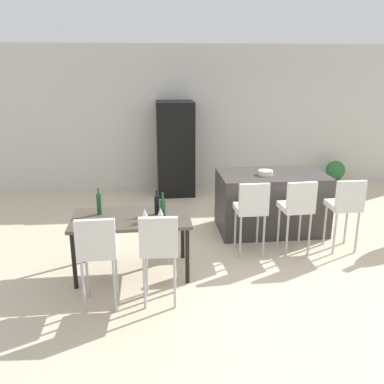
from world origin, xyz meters
TOP-DOWN VIEW (x-y plane):
  - ground_plane at (0.00, 0.00)m, footprint 10.00×10.00m
  - back_wall at (0.00, 3.15)m, footprint 10.00×0.12m
  - kitchen_island at (0.33, 0.63)m, footprint 1.62×0.95m
  - bar_chair_left at (-0.20, -0.23)m, footprint 0.40×0.40m
  - bar_chair_middle at (0.43, -0.23)m, footprint 0.42×0.42m
  - bar_chair_right at (1.11, -0.23)m, footprint 0.40×0.40m
  - dining_table at (-1.78, -0.56)m, footprint 1.43×0.80m
  - dining_chair_near at (-2.11, -1.32)m, footprint 0.41×0.41m
  - dining_chair_far at (-1.46, -1.32)m, footprint 0.42×0.42m
  - wine_bottle_left at (-1.39, -0.59)m, footprint 0.07×0.07m
  - wine_bottle_middle at (-2.17, -0.42)m, footprint 0.06×0.06m
  - wine_bottle_near at (-1.46, -0.48)m, footprint 0.06×0.06m
  - wine_glass_right at (-1.43, -0.75)m, footprint 0.07×0.07m
  - wine_glass_far at (-1.61, -0.76)m, footprint 0.07×0.07m
  - refrigerator at (-1.02, 2.71)m, footprint 0.72×0.68m
  - fruit_bowl at (0.20, 0.56)m, footprint 0.22×0.22m
  - potted_plant at (2.32, 2.70)m, footprint 0.39×0.39m

SIDE VIEW (x-z plane):
  - ground_plane at x=0.00m, z-range 0.00..0.00m
  - potted_plant at x=2.32m, z-range 0.05..0.65m
  - kitchen_island at x=0.33m, z-range 0.00..0.92m
  - dining_table at x=-1.78m, z-range 0.30..1.04m
  - bar_chair_left at x=-0.20m, z-range 0.17..1.22m
  - bar_chair_middle at x=0.43m, z-range 0.17..1.22m
  - bar_chair_right at x=1.11m, z-range 0.17..1.22m
  - dining_chair_near at x=-2.11m, z-range 0.17..1.22m
  - dining_chair_far at x=-1.46m, z-range 0.17..1.22m
  - wine_bottle_left at x=-1.39m, z-range 0.70..1.01m
  - wine_bottle_near at x=-1.46m, z-range 0.71..1.01m
  - wine_glass_right at x=-1.43m, z-range 0.78..0.95m
  - wine_glass_far at x=-1.61m, z-range 0.78..0.95m
  - wine_bottle_middle at x=-2.17m, z-range 0.71..1.05m
  - refrigerator at x=-1.02m, z-range 0.00..1.84m
  - fruit_bowl at x=0.20m, z-range 0.92..0.99m
  - back_wall at x=0.00m, z-range 0.00..2.90m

